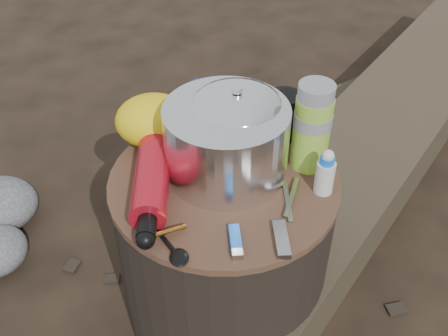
{
  "coord_description": "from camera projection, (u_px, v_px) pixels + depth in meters",
  "views": [
    {
      "loc": [
        -0.08,
        -0.86,
        1.21
      ],
      "look_at": [
        0.0,
        0.0,
        0.48
      ],
      "focal_mm": 43.56,
      "sensor_mm": 36.0,
      "label": 1
    }
  ],
  "objects": [
    {
      "name": "ground",
      "position": [
        224.0,
        306.0,
        1.44
      ],
      "size": [
        60.0,
        60.0,
        0.0
      ],
      "primitive_type": "plane",
      "color": "black",
      "rests_on": "ground"
    },
    {
      "name": "stump",
      "position": [
        224.0,
        250.0,
        1.29
      ],
      "size": [
        0.49,
        0.49,
        0.45
      ],
      "primitive_type": "cylinder",
      "color": "black",
      "rests_on": "ground"
    },
    {
      "name": "log_main",
      "position": [
        381.0,
        135.0,
        1.87
      ],
      "size": [
        1.63,
        1.83,
        0.18
      ],
      "primitive_type": "cube",
      "rotation": [
        0.0,
        0.0,
        -0.71
      ],
      "color": "#393023",
      "rests_on": "ground"
    },
    {
      "name": "log_small",
      "position": [
        378.0,
        99.0,
        2.11
      ],
      "size": [
        1.14,
        0.77,
        0.1
      ],
      "primitive_type": "cube",
      "rotation": [
        0.0,
        0.0,
        -1.06
      ],
      "color": "#393023",
      "rests_on": "ground"
    },
    {
      "name": "foil_windscreen",
      "position": [
        226.0,
        141.0,
        1.12
      ],
      "size": [
        0.26,
        0.26,
        0.16
      ],
      "primitive_type": "cylinder",
      "color": "silver",
      "rests_on": "stump"
    },
    {
      "name": "camping_pot",
      "position": [
        236.0,
        128.0,
        1.13
      ],
      "size": [
        0.18,
        0.18,
        0.18
      ],
      "primitive_type": "cylinder",
      "color": "white",
      "rests_on": "stump"
    },
    {
      "name": "fuel_bottle",
      "position": [
        152.0,
        180.0,
        1.09
      ],
      "size": [
        0.09,
        0.3,
        0.07
      ],
      "primitive_type": null,
      "rotation": [
        0.0,
        0.0,
        -0.06
      ],
      "color": "#B21220",
      "rests_on": "stump"
    },
    {
      "name": "thermos",
      "position": [
        312.0,
        127.0,
        1.13
      ],
      "size": [
        0.08,
        0.08,
        0.2
      ],
      "primitive_type": "cylinder",
      "color": "#8CBF36",
      "rests_on": "stump"
    },
    {
      "name": "travel_mug",
      "position": [
        283.0,
        116.0,
        1.23
      ],
      "size": [
        0.07,
        0.07,
        0.11
      ],
      "primitive_type": "cylinder",
      "color": "black",
      "rests_on": "stump"
    },
    {
      "name": "stuff_sack",
      "position": [
        153.0,
        120.0,
        1.21
      ],
      "size": [
        0.17,
        0.14,
        0.12
      ],
      "primitive_type": "ellipsoid",
      "color": "yellow",
      "rests_on": "stump"
    },
    {
      "name": "food_pouch",
      "position": [
        215.0,
        106.0,
        1.25
      ],
      "size": [
        0.1,
        0.04,
        0.12
      ],
      "primitive_type": "cube",
      "rotation": [
        0.0,
        0.0,
        -0.17
      ],
      "color": "#171A53",
      "rests_on": "stump"
    },
    {
      "name": "lighter",
      "position": [
        235.0,
        238.0,
        1.01
      ],
      "size": [
        0.02,
        0.08,
        0.01
      ],
      "primitive_type": "cube",
      "rotation": [
        0.0,
        0.0,
        -0.0
      ],
      "color": "blue",
      "rests_on": "stump"
    },
    {
      "name": "multitool",
      "position": [
        281.0,
        239.0,
        1.01
      ],
      "size": [
        0.03,
        0.09,
        0.01
      ],
      "primitive_type": "cube",
      "rotation": [
        0.0,
        0.0,
        -0.03
      ],
      "color": "#AAAAAF",
      "rests_on": "stump"
    },
    {
      "name": "pot_grabber",
      "position": [
        287.0,
        200.0,
        1.09
      ],
      "size": [
        0.06,
        0.12,
        0.01
      ],
      "primitive_type": null,
      "rotation": [
        0.0,
        0.0,
        -0.22
      ],
      "color": "#AAAAAF",
      "rests_on": "stump"
    },
    {
      "name": "spork",
      "position": [
        162.0,
        236.0,
        1.02
      ],
      "size": [
        0.09,
        0.13,
        0.01
      ],
      "primitive_type": null,
      "rotation": [
        0.0,
        0.0,
        0.51
      ],
      "color": "black",
      "rests_on": "stump"
    },
    {
      "name": "squeeze_bottle",
      "position": [
        325.0,
        174.0,
        1.09
      ],
      "size": [
        0.04,
        0.04,
        0.09
      ],
      "primitive_type": "cylinder",
      "color": "silver",
      "rests_on": "stump"
    }
  ]
}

